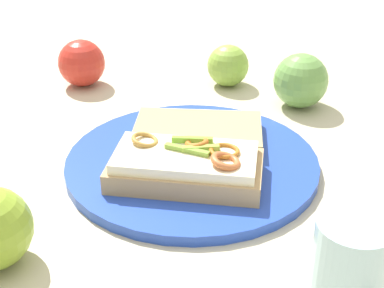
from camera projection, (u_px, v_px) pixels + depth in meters
The scene contains 8 objects.
ground_plane at pixel (192, 167), 0.70m from camera, with size 2.00×2.00×0.00m, color #C0B897.
plate at pixel (192, 163), 0.70m from camera, with size 0.31×0.31×0.01m, color #2547B9.
sandwich at pixel (186, 166), 0.64m from camera, with size 0.19×0.12×0.05m.
bread_slice_side at pixel (198, 132), 0.73m from camera, with size 0.17×0.10×0.02m, color tan.
apple_0 at pixel (228, 66), 0.92m from camera, with size 0.07×0.07×0.07m, color #86B140.
apple_1 at pixel (82, 63), 0.91m from camera, with size 0.08×0.08×0.08m, color red.
apple_2 at pixel (301, 81), 0.84m from camera, with size 0.08×0.08×0.08m, color #699F4C.
drinking_glass at pixel (348, 271), 0.46m from camera, with size 0.06×0.06×0.10m, color silver.
Camera 1 is at (0.01, 0.60, 0.36)m, focal length 52.15 mm.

